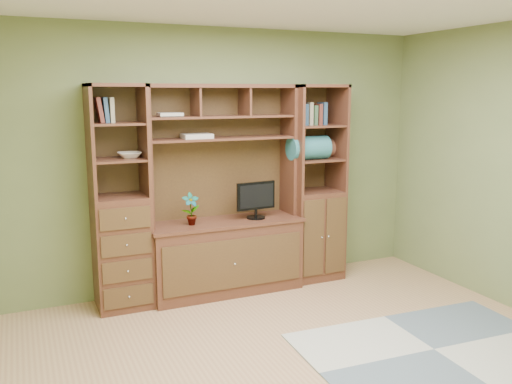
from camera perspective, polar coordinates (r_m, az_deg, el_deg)
name	(u,v)px	position (r m, az deg, el deg)	size (l,w,h in m)	color
room	(318,193)	(3.69, 6.58, -0.14)	(4.60, 4.10, 2.64)	tan
center_hutch	(225,191)	(5.28, -3.30, 0.10)	(1.54, 0.53, 2.05)	#4C281A
left_tower	(120,198)	(5.06, -14.13, -0.66)	(0.50, 0.45, 2.05)	#4C281A
right_tower	(314,183)	(5.74, 6.17, 0.91)	(0.55, 0.45, 2.05)	#4C281A
rug	(434,350)	(4.59, 18.22, -15.51)	(2.00, 1.33, 0.01)	gray
monitor	(256,193)	(5.37, -0.01, -0.15)	(0.42, 0.18, 0.51)	black
orchid	(191,209)	(5.16, -6.87, -1.79)	(0.16, 0.11, 0.31)	#B4703D
magazines	(197,136)	(5.21, -6.26, 5.88)	(0.28, 0.20, 0.04)	#B9AF9E
bowl	(130,155)	(5.02, -13.17, 3.82)	(0.21, 0.21, 0.05)	beige
blanket_teal	(309,148)	(5.60, 5.56, 4.65)	(0.42, 0.24, 0.24)	#276067
blanket_red	(318,148)	(5.80, 6.51, 4.58)	(0.34, 0.19, 0.19)	brown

